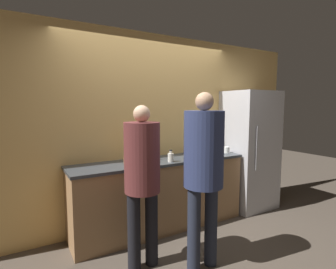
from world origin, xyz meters
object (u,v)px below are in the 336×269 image
object	(u,v)px
person_left	(142,173)
refrigerator	(249,150)
utensil_crock	(149,155)
person_center	(204,163)
bottle_clear	(171,157)
fruit_bowl	(135,160)
bottle_amber	(215,146)
cup_white	(226,150)

from	to	relation	value
person_left	refrigerator	bearing A→B (deg)	16.01
person_left	utensil_crock	xyz separation A→B (m)	(0.42, 0.72, 0.02)
utensil_crock	person_center	bearing A→B (deg)	-84.99
person_center	utensil_crock	world-z (taller)	person_center
refrigerator	bottle_clear	world-z (taller)	refrigerator
utensil_crock	person_left	bearing A→B (deg)	-120.35
person_center	fruit_bowl	size ratio (longest dim) A/B	6.19
refrigerator	bottle_amber	xyz separation A→B (m)	(-0.50, 0.25, 0.07)
person_left	bottle_amber	xyz separation A→B (m)	(1.66, 0.87, 0.03)
person_center	cup_white	world-z (taller)	person_center
person_center	bottle_clear	xyz separation A→B (m)	(0.11, 0.80, -0.09)
bottle_amber	person_center	bearing A→B (deg)	-134.26
fruit_bowl	bottle_amber	distance (m)	1.48
refrigerator	person_center	distance (m)	1.90
person_left	utensil_crock	size ratio (longest dim) A/B	6.11
fruit_bowl	cup_white	distance (m)	1.47
refrigerator	cup_white	distance (m)	0.49
fruit_bowl	utensil_crock	xyz separation A→B (m)	(0.22, 0.09, 0.03)
bottle_clear	bottle_amber	size ratio (longest dim) A/B	0.80
person_left	fruit_bowl	distance (m)	0.66
person_left	utensil_crock	distance (m)	0.83
person_left	person_center	size ratio (longest dim) A/B	0.93
bottle_clear	person_left	bearing A→B (deg)	-141.76
utensil_crock	cup_white	distance (m)	1.25
bottle_amber	cup_white	size ratio (longest dim) A/B	2.03
fruit_bowl	cup_white	xyz separation A→B (m)	(1.47, -0.02, -0.00)
refrigerator	bottle_clear	size ratio (longest dim) A/B	12.09
person_center	utensil_crock	distance (m)	1.04
fruit_bowl	bottle_amber	bearing A→B (deg)	9.28
person_left	cup_white	xyz separation A→B (m)	(1.67, 0.61, -0.00)
person_center	bottle_amber	bearing A→B (deg)	45.74
person_left	bottle_amber	distance (m)	1.88
fruit_bowl	person_left	bearing A→B (deg)	-107.33
bottle_clear	cup_white	xyz separation A→B (m)	(1.05, 0.13, -0.02)
person_left	bottle_amber	size ratio (longest dim) A/B	8.55
refrigerator	fruit_bowl	size ratio (longest dim) A/B	6.54
fruit_bowl	refrigerator	bearing A→B (deg)	-0.28
fruit_bowl	utensil_crock	distance (m)	0.24
utensil_crock	bottle_amber	world-z (taller)	utensil_crock
fruit_bowl	cup_white	size ratio (longest dim) A/B	3.02
refrigerator	person_center	bearing A→B (deg)	-150.54
person_center	bottle_amber	world-z (taller)	person_center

